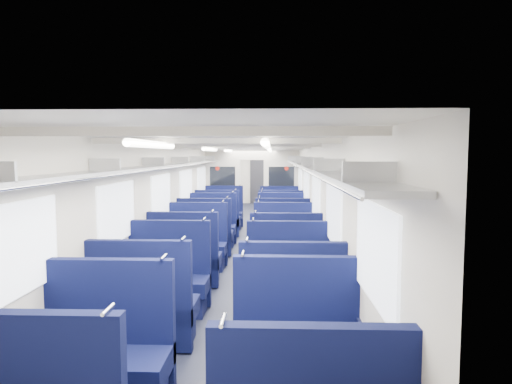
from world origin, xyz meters
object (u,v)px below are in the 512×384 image
(end_door, at_px, (259,181))
(seat_16, at_px, (218,222))
(seat_8, at_px, (185,262))
(seat_3, at_px, (297,355))
(seat_17, at_px, (281,222))
(seat_19, at_px, (280,216))
(seat_10, at_px, (197,248))
(seat_13, at_px, (282,237))
(seat_11, at_px, (284,248))
(seat_5, at_px, (292,315))
(seat_18, at_px, (223,215))
(seat_15, at_px, (281,228))
(seat_4, at_px, (144,312))
(seat_9, at_px, (286,264))
(seat_6, at_px, (168,283))
(bulkhead, at_px, (252,186))
(seat_2, at_px, (105,360))
(seat_12, at_px, (205,237))
(seat_7, at_px, (288,284))
(seat_14, at_px, (212,229))

(end_door, bearing_deg, seat_16, -95.85)
(seat_8, bearing_deg, seat_3, -63.91)
(seat_17, bearing_deg, seat_19, 90.00)
(seat_3, relative_size, seat_8, 1.00)
(seat_10, bearing_deg, seat_17, 63.37)
(end_door, xyz_separation_m, seat_13, (0.83, -10.22, -0.61))
(seat_10, relative_size, seat_11, 1.00)
(end_door, distance_m, seat_5, 14.98)
(seat_18, bearing_deg, seat_13, -64.00)
(seat_15, bearing_deg, seat_4, -105.90)
(seat_19, bearing_deg, seat_3, -90.00)
(seat_10, bearing_deg, seat_9, -35.55)
(seat_6, bearing_deg, bulkhead, 83.54)
(seat_2, distance_m, seat_15, 7.21)
(bulkhead, distance_m, seat_11, 5.06)
(seat_16, bearing_deg, seat_18, 90.00)
(seat_10, distance_m, seat_18, 4.60)
(seat_11, height_order, seat_15, same)
(seat_6, bearing_deg, seat_16, 90.00)
(seat_10, height_order, seat_15, same)
(seat_5, xyz_separation_m, seat_17, (0.00, 6.84, 0.00))
(bulkhead, bearing_deg, seat_3, -85.01)
(seat_10, relative_size, seat_12, 1.00)
(seat_16, height_order, seat_19, same)
(seat_13, relative_size, seat_15, 1.00)
(seat_17, bearing_deg, seat_6, -106.33)
(seat_9, height_order, seat_17, same)
(seat_5, relative_size, seat_13, 1.00)
(seat_7, xyz_separation_m, seat_11, (0.00, 2.42, 0.00))
(seat_19, bearing_deg, seat_9, -90.00)
(seat_2, bearing_deg, seat_17, 78.28)
(seat_17, relative_size, seat_18, 1.00)
(seat_9, xyz_separation_m, seat_19, (0.00, 5.67, 0.00))
(seat_3, height_order, seat_6, same)
(seat_8, bearing_deg, end_door, 86.22)
(seat_5, xyz_separation_m, seat_8, (-1.66, 2.40, 0.00))
(seat_13, height_order, seat_17, same)
(seat_2, bearing_deg, seat_14, 90.00)
(seat_2, bearing_deg, seat_13, 74.24)
(seat_15, relative_size, seat_18, 1.00)
(seat_10, relative_size, seat_19, 1.00)
(seat_10, distance_m, seat_19, 4.79)
(seat_15, bearing_deg, seat_19, 90.00)
(seat_13, xyz_separation_m, seat_14, (-1.66, 0.96, 0.00))
(end_door, distance_m, seat_9, 12.65)
(seat_4, relative_size, seat_12, 1.00)
(seat_11, bearing_deg, seat_3, -90.00)
(seat_8, xyz_separation_m, seat_13, (1.66, 2.32, 0.00))
(bulkhead, bearing_deg, seat_19, -30.55)
(seat_14, bearing_deg, seat_13, -30.13)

